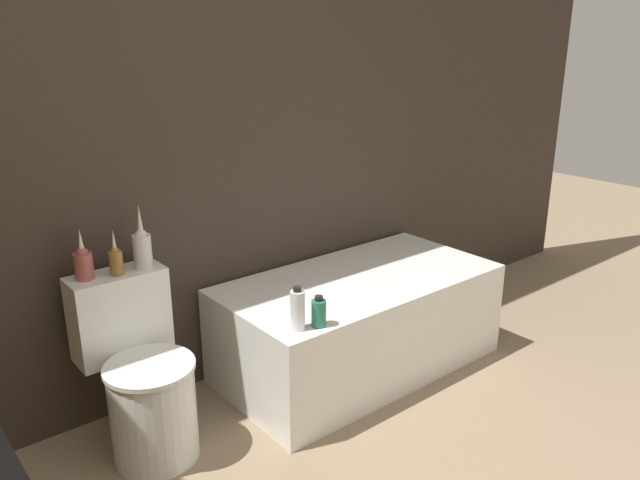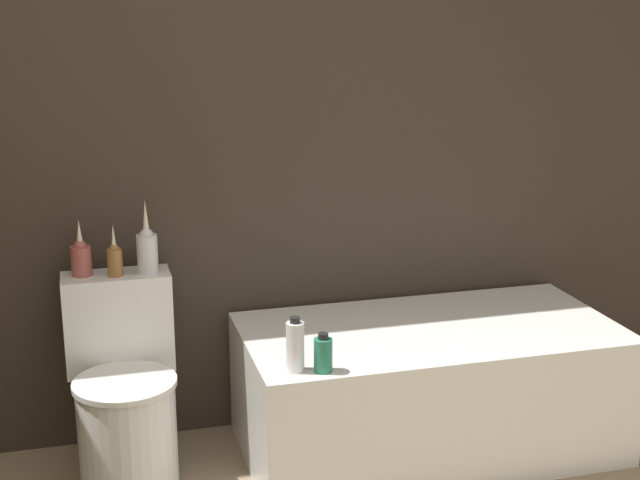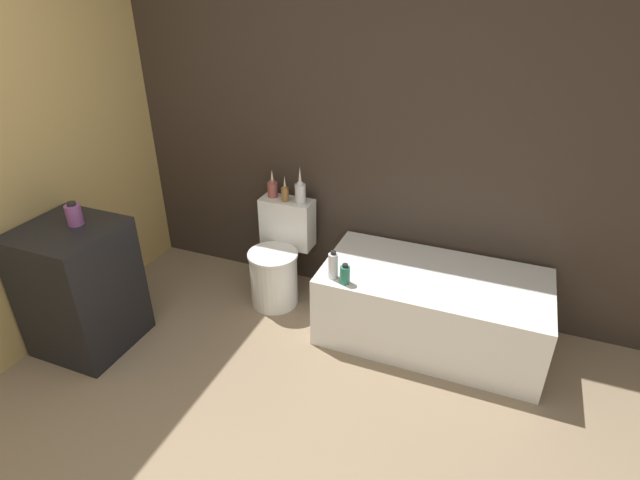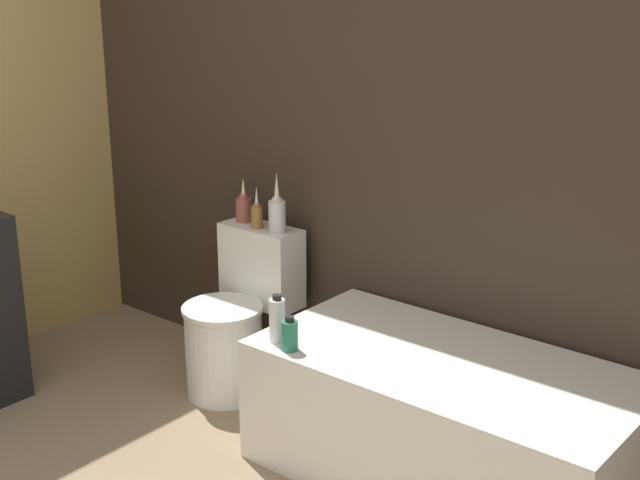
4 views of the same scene
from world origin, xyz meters
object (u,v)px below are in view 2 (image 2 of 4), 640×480
(toilet, at_px, (125,397))
(vase_silver, at_px, (115,259))
(vase_gold, at_px, (81,257))
(bathtub, at_px, (428,387))
(shampoo_bottle_tall, at_px, (295,346))
(vase_bronze, at_px, (147,249))
(shampoo_bottle_short, at_px, (323,354))

(toilet, bearing_deg, vase_silver, 90.00)
(vase_gold, bearing_deg, bathtub, -11.34)
(bathtub, bearing_deg, toilet, 176.71)
(vase_gold, distance_m, shampoo_bottle_tall, 0.88)
(toilet, bearing_deg, bathtub, -3.29)
(vase_silver, distance_m, vase_bronze, 0.12)
(bathtub, distance_m, vase_bronze, 1.21)
(vase_gold, distance_m, shampoo_bottle_short, 0.98)
(toilet, height_order, vase_silver, vase_silver)
(bathtub, distance_m, vase_silver, 1.30)
(toilet, relative_size, shampoo_bottle_tall, 3.86)
(vase_gold, bearing_deg, shampoo_bottle_tall, -37.89)
(vase_gold, bearing_deg, vase_bronze, -7.72)
(shampoo_bottle_tall, bearing_deg, bathtub, 24.21)
(vase_silver, distance_m, shampoo_bottle_short, 0.86)
(shampoo_bottle_tall, bearing_deg, toilet, 148.87)
(vase_silver, bearing_deg, bathtub, -10.68)
(shampoo_bottle_tall, relative_size, shampoo_bottle_short, 1.40)
(vase_bronze, height_order, shampoo_bottle_tall, vase_bronze)
(shampoo_bottle_tall, bearing_deg, vase_gold, 142.11)
(vase_silver, bearing_deg, toilet, -90.00)
(toilet, xyz_separation_m, vase_silver, (-0.00, 0.15, 0.48))
(bathtub, distance_m, shampoo_bottle_short, 0.67)
(vase_bronze, distance_m, shampoo_bottle_tall, 0.70)
(vase_gold, bearing_deg, shampoo_bottle_short, -36.00)
(bathtub, xyz_separation_m, vase_gold, (-1.27, 0.26, 0.56))
(bathtub, relative_size, vase_gold, 6.85)
(vase_gold, bearing_deg, vase_silver, -17.60)
(vase_silver, height_order, shampoo_bottle_tall, vase_silver)
(bathtub, distance_m, vase_gold, 1.41)
(bathtub, bearing_deg, vase_bronze, 167.84)
(bathtub, bearing_deg, vase_gold, 168.66)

